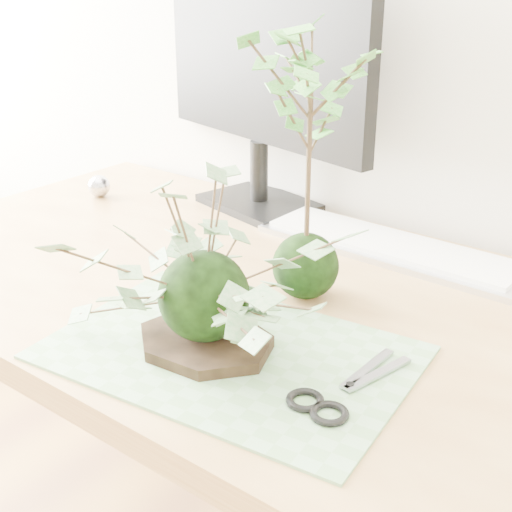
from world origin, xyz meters
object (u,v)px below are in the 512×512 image
ivy_kokedama (203,256)px  keyboard (391,247)px  maple_kokedama (310,103)px  monitor (262,65)px  desk (332,368)px

ivy_kokedama → keyboard: bearing=85.6°
keyboard → maple_kokedama: bearing=-93.8°
maple_kokedama → monitor: (-0.29, 0.28, -0.01)m
maple_kokedama → keyboard: size_ratio=0.86×
ivy_kokedama → monitor: (-0.28, 0.48, 0.14)m
monitor → maple_kokedama: bearing=-30.8°
desk → maple_kokedama: 0.37m
ivy_kokedama → keyboard: (0.03, 0.43, -0.12)m
desk → monitor: bearing=140.0°
ivy_kokedama → monitor: size_ratio=0.64×
maple_kokedama → ivy_kokedama: bearing=-93.7°
maple_kokedama → keyboard: 0.35m
maple_kokedama → monitor: monitor is taller
ivy_kokedama → keyboard: size_ratio=0.72×
desk → ivy_kokedama: size_ratio=4.79×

